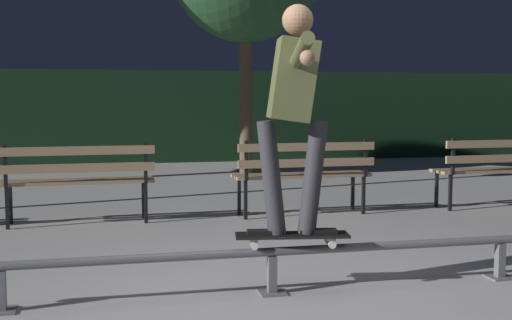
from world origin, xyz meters
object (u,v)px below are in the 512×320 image
object	(u,v)px
grind_rail	(272,258)
skateboard	(292,236)
park_bench_right_center	(304,169)
park_bench_rightmost	(499,164)
skateboarder	(293,99)
park_bench_left_center	(78,175)

from	to	relation	value
grind_rail	skateboard	bearing A→B (deg)	0.00
park_bench_right_center	park_bench_rightmost	world-z (taller)	same
skateboard	park_bench_right_center	world-z (taller)	park_bench_right_center
skateboarder	park_bench_rightmost	xyz separation A→B (m)	(3.47, 2.89, -0.79)
grind_rail	park_bench_right_center	world-z (taller)	park_bench_right_center
park_bench_left_center	park_bench_rightmost	world-z (taller)	same
grind_rail	park_bench_right_center	bearing A→B (deg)	68.91
skateboarder	park_bench_rightmost	distance (m)	4.58
grind_rail	skateboarder	world-z (taller)	skateboarder
skateboard	park_bench_left_center	bearing A→B (deg)	117.91
park_bench_right_center	park_bench_rightmost	distance (m)	2.50
skateboard	park_bench_right_center	xyz separation A→B (m)	(0.97, 2.89, 0.14)
skateboard	park_bench_right_center	bearing A→B (deg)	71.41
skateboarder	park_bench_right_center	size ratio (longest dim) A/B	0.97
park_bench_rightmost	grind_rail	bearing A→B (deg)	-141.38
skateboarder	park_bench_rightmost	size ratio (longest dim) A/B	0.97
park_bench_right_center	park_bench_left_center	bearing A→B (deg)	180.00
park_bench_right_center	grind_rail	bearing A→B (deg)	-111.09
grind_rail	park_bench_rightmost	bearing A→B (deg)	38.62
skateboard	park_bench_rightmost	xyz separation A→B (m)	(3.47, 2.89, 0.14)
grind_rail	park_bench_left_center	world-z (taller)	park_bench_left_center
skateboarder	park_bench_left_center	size ratio (longest dim) A/B	0.97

